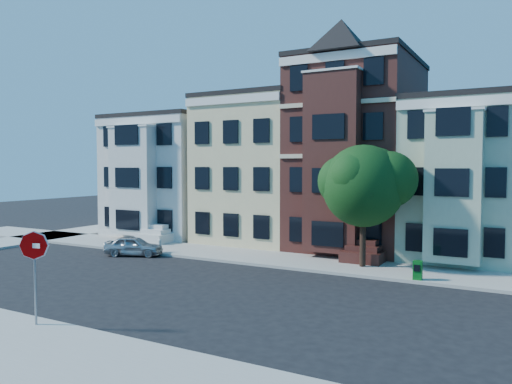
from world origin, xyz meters
The scene contains 12 objects.
ground centered at (0.00, 0.00, 0.00)m, with size 120.00×120.00×0.00m, color black.
far_sidewalk centered at (0.00, 8.00, 0.07)m, with size 60.00×4.00×0.15m, color #9E9B93.
near_sidewalk centered at (0.00, -8.00, 0.07)m, with size 60.00×4.00×0.15m, color #9E9B93.
house_white centered at (-15.00, 14.50, 4.50)m, with size 8.00×9.00×9.00m, color silver.
house_yellow centered at (-7.00, 14.50, 5.00)m, with size 7.00×9.00×10.00m, color beige.
house_brown centered at (0.00, 14.50, 6.00)m, with size 7.00×9.00×12.00m, color #3C1915.
house_green centered at (6.50, 14.50, 4.50)m, with size 6.00×9.00×9.00m, color #A1B497.
street_tree centered at (2.31, 8.05, 4.09)m, with size 6.77×6.77×7.88m, color #154615, non-canonical shape.
parked_car centered at (-10.95, 5.20, 0.59)m, with size 1.40×3.49×1.19m, color #A9ADB2.
newspaper_box centered at (5.45, 6.30, 0.59)m, with size 0.40×0.35×0.88m, color #0C631B.
fire_hydrant centered at (-9.84, 6.30, 0.47)m, with size 0.23×0.23×0.65m, color beige.
stop_sign centered at (-4.32, -6.60, 1.91)m, with size 0.97×0.14×3.53m, color #B90000, non-canonical shape.
Camera 1 is at (9.99, -17.31, 5.42)m, focal length 35.00 mm.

